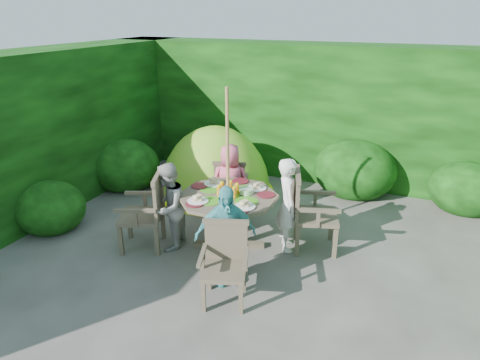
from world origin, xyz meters
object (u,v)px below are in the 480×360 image
at_px(garden_chair_left, 147,210).
at_px(child_back, 230,184).
at_px(patio_table, 229,203).
at_px(child_left, 169,207).
at_px(garden_chair_back, 231,185).
at_px(parasol_pole, 228,173).
at_px(child_front, 225,236).
at_px(dome_tent, 215,191).
at_px(garden_chair_front, 225,261).
at_px(child_right, 288,205).
at_px(garden_chair_right, 309,210).

bearing_deg(garden_chair_left, child_back, 125.68).
relative_size(patio_table, child_left, 1.45).
bearing_deg(child_back, garden_chair_back, -85.61).
height_order(parasol_pole, child_front, parasol_pole).
distance_m(child_back, dome_tent, 1.33).
bearing_deg(garden_chair_back, child_back, 96.63).
bearing_deg(parasol_pole, child_back, 112.39).
distance_m(patio_table, garden_chair_front, 1.12).
relative_size(patio_table, dome_tent, 0.74).
xyz_separation_m(parasol_pole, garden_chair_back, (-0.43, 1.02, -0.64)).
bearing_deg(parasol_pole, child_left, -157.61).
bearing_deg(dome_tent, garden_chair_back, -59.75).
height_order(parasol_pole, dome_tent, parasol_pole).
distance_m(child_right, child_back, 1.13).
height_order(garden_chair_left, child_back, child_back).
xyz_separation_m(patio_table, parasol_pole, (-0.00, -0.00, 0.44)).
xyz_separation_m(garden_chair_left, dome_tent, (-0.02, 2.08, -0.55)).
bearing_deg(garden_chair_front, patio_table, 94.16).
relative_size(garden_chair_back, child_left, 0.72).
bearing_deg(child_left, garden_chair_right, 100.94).
relative_size(parasol_pole, child_left, 1.81).
distance_m(garden_chair_left, garden_chair_back, 1.55).
distance_m(patio_table, garden_chair_left, 1.10).
relative_size(patio_table, garden_chair_back, 2.02).
bearing_deg(garden_chair_back, child_front, 95.50).
distance_m(patio_table, parasol_pole, 0.44).
bearing_deg(child_back, child_left, 48.05).
height_order(child_right, child_left, child_right).
bearing_deg(child_left, garden_chair_front, 46.85).
xyz_separation_m(garden_chair_right, dome_tent, (-2.03, 1.25, -0.57)).
height_order(child_back, dome_tent, child_back).
bearing_deg(garden_chair_right, dome_tent, 40.82).
relative_size(parasol_pole, garden_chair_left, 2.14).
distance_m(child_back, child_front, 1.60).
xyz_separation_m(garden_chair_front, child_left, (-1.16, 0.71, 0.14)).
height_order(child_front, dome_tent, child_front).
height_order(parasol_pole, garden_chair_front, parasol_pole).
relative_size(child_front, dome_tent, 0.52).
height_order(patio_table, garden_chair_left, garden_chair_left).
bearing_deg(child_front, dome_tent, 82.33).
xyz_separation_m(patio_table, garden_chair_front, (0.42, -1.02, -0.19)).
xyz_separation_m(parasol_pole, garden_chair_front, (0.43, -1.02, -0.63)).
height_order(parasol_pole, child_right, parasol_pole).
relative_size(garden_chair_back, child_back, 0.71).
relative_size(child_right, dome_tent, 0.54).
bearing_deg(patio_table, garden_chair_front, -67.56).
bearing_deg(child_left, parasol_pole, 100.70).
distance_m(parasol_pole, garden_chair_back, 1.27).
height_order(parasol_pole, garden_chair_right, parasol_pole).
bearing_deg(dome_tent, garden_chair_front, -74.00).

